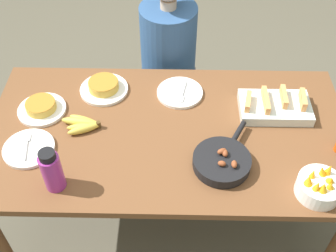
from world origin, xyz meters
TOP-DOWN VIEW (x-y plane):
  - ground_plane at (0.00, 0.00)m, footprint 14.00×14.00m
  - dining_table at (0.00, 0.00)m, footprint 1.67×0.88m
  - banana_bunch at (-0.39, 0.01)m, footprint 0.19×0.15m
  - melon_tray at (0.50, 0.14)m, footprint 0.33×0.21m
  - skillet at (0.23, -0.20)m, footprint 0.25×0.35m
  - frittata_plate_center at (-0.33, 0.27)m, footprint 0.24×0.24m
  - frittata_plate_side at (-0.60, 0.12)m, footprint 0.23×0.23m
  - empty_plate_near_front at (0.05, 0.25)m, footprint 0.23×0.23m
  - empty_plate_far_left at (-0.61, -0.13)m, footprint 0.23×0.23m
  - fruit_bowl_mango at (0.60, -0.33)m, footprint 0.18×0.18m
  - water_bottle at (-0.45, -0.31)m, footprint 0.08×0.08m
  - person_figure at (-0.01, 0.65)m, footprint 0.34×0.34m

SIDE VIEW (x-z plane):
  - ground_plane at x=0.00m, z-range 0.00..0.00m
  - person_figure at x=-0.01m, z-range -0.10..1.10m
  - dining_table at x=0.00m, z-range 0.27..0.99m
  - empty_plate_near_front at x=0.05m, z-range 0.72..0.74m
  - empty_plate_far_left at x=-0.61m, z-range 0.72..0.74m
  - banana_bunch at x=-0.39m, z-range 0.72..0.76m
  - frittata_plate_side at x=-0.60m, z-range 0.71..0.77m
  - frittata_plate_center at x=-0.33m, z-range 0.71..0.77m
  - skillet at x=0.23m, z-range 0.71..0.79m
  - melon_tray at x=0.50m, z-range 0.70..0.80m
  - fruit_bowl_mango at x=0.60m, z-range 0.70..0.83m
  - water_bottle at x=-0.45m, z-range 0.71..0.92m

